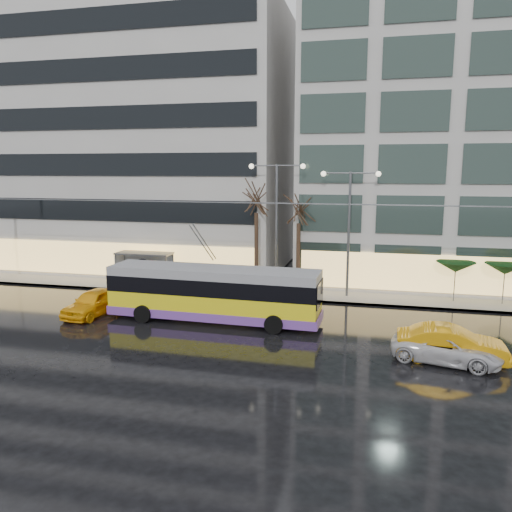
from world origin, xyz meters
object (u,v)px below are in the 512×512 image
(taxi_a, at_px, (94,302))
(trolleybus, at_px, (213,295))
(street_lamp_near, at_px, (277,210))
(bus_shelter, at_px, (141,261))

(taxi_a, bearing_deg, trolleybus, 10.29)
(trolleybus, height_order, taxi_a, trolleybus)
(street_lamp_near, relative_size, taxi_a, 1.95)
(trolleybus, relative_size, taxi_a, 2.70)
(bus_shelter, relative_size, street_lamp_near, 0.47)
(street_lamp_near, height_order, taxi_a, street_lamp_near)
(bus_shelter, distance_m, street_lamp_near, 11.14)
(street_lamp_near, bearing_deg, bus_shelter, -179.37)
(trolleybus, distance_m, street_lamp_near, 8.83)
(trolleybus, relative_size, street_lamp_near, 1.39)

